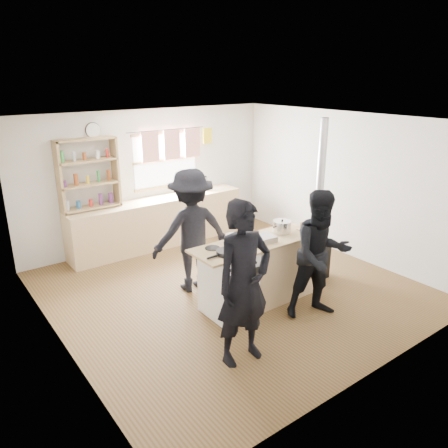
{
  "coord_description": "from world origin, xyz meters",
  "views": [
    {
      "loc": [
        -3.62,
        -4.74,
        3.09
      ],
      "look_at": [
        -0.19,
        -0.1,
        1.1
      ],
      "focal_mm": 35.0,
      "sensor_mm": 36.0,
      "label": 1
    }
  ],
  "objects_px": {
    "stockpot_counter": "(282,227)",
    "flue_heater": "(316,239)",
    "cooking_island": "(262,270)",
    "stockpot_stove": "(233,240)",
    "skillet_greens": "(227,252)",
    "person_far": "(191,231)",
    "roast_tray": "(261,239)",
    "person_near_right": "(321,255)",
    "bread_board": "(308,227)",
    "person_near_left": "(244,284)",
    "thermos": "(205,184)"
  },
  "relations": [
    {
      "from": "stockpot_counter",
      "to": "flue_heater",
      "type": "height_order",
      "value": "flue_heater"
    },
    {
      "from": "cooking_island",
      "to": "stockpot_stove",
      "type": "height_order",
      "value": "stockpot_stove"
    },
    {
      "from": "skillet_greens",
      "to": "person_far",
      "type": "xyz_separation_m",
      "value": [
        0.11,
        1.03,
        -0.04
      ]
    },
    {
      "from": "roast_tray",
      "to": "person_near_right",
      "type": "relative_size",
      "value": 0.23
    },
    {
      "from": "stockpot_counter",
      "to": "bread_board",
      "type": "xyz_separation_m",
      "value": [
        0.38,
        -0.15,
        -0.04
      ]
    },
    {
      "from": "skillet_greens",
      "to": "stockpot_counter",
      "type": "height_order",
      "value": "stockpot_counter"
    },
    {
      "from": "person_near_left",
      "to": "person_near_right",
      "type": "xyz_separation_m",
      "value": [
        1.42,
        0.16,
        -0.08
      ]
    },
    {
      "from": "thermos",
      "to": "skillet_greens",
      "type": "xyz_separation_m",
      "value": [
        -1.62,
        -2.88,
        -0.08
      ]
    },
    {
      "from": "bread_board",
      "to": "person_near_left",
      "type": "relative_size",
      "value": 0.15
    },
    {
      "from": "stockpot_stove",
      "to": "person_near_left",
      "type": "xyz_separation_m",
      "value": [
        -0.61,
        -0.98,
        -0.07
      ]
    },
    {
      "from": "person_near_left",
      "to": "stockpot_counter",
      "type": "bearing_deg",
      "value": 35.39
    },
    {
      "from": "stockpot_stove",
      "to": "flue_heater",
      "type": "relative_size",
      "value": 0.08
    },
    {
      "from": "thermos",
      "to": "person_near_left",
      "type": "relative_size",
      "value": 0.15
    },
    {
      "from": "bread_board",
      "to": "flue_heater",
      "type": "relative_size",
      "value": 0.11
    },
    {
      "from": "cooking_island",
      "to": "person_far",
      "type": "height_order",
      "value": "person_far"
    },
    {
      "from": "cooking_island",
      "to": "roast_tray",
      "type": "height_order",
      "value": "roast_tray"
    },
    {
      "from": "person_near_left",
      "to": "person_far",
      "type": "xyz_separation_m",
      "value": [
        0.48,
        1.81,
        -0.02
      ]
    },
    {
      "from": "cooking_island",
      "to": "roast_tray",
      "type": "bearing_deg",
      "value": -148.53
    },
    {
      "from": "person_near_left",
      "to": "person_far",
      "type": "relative_size",
      "value": 1.03
    },
    {
      "from": "roast_tray",
      "to": "bread_board",
      "type": "height_order",
      "value": "bread_board"
    },
    {
      "from": "stockpot_counter",
      "to": "roast_tray",
      "type": "bearing_deg",
      "value": -168.33
    },
    {
      "from": "person_near_right",
      "to": "stockpot_stove",
      "type": "bearing_deg",
      "value": 155.3
    },
    {
      "from": "stockpot_stove",
      "to": "person_far",
      "type": "bearing_deg",
      "value": 98.84
    },
    {
      "from": "stockpot_stove",
      "to": "flue_heater",
      "type": "bearing_deg",
      "value": 0.0
    },
    {
      "from": "skillet_greens",
      "to": "roast_tray",
      "type": "bearing_deg",
      "value": 6.19
    },
    {
      "from": "person_near_right",
      "to": "thermos",
      "type": "bearing_deg",
      "value": 101.43
    },
    {
      "from": "person_far",
      "to": "thermos",
      "type": "bearing_deg",
      "value": -120.63
    },
    {
      "from": "roast_tray",
      "to": "stockpot_counter",
      "type": "relative_size",
      "value": 1.49
    },
    {
      "from": "person_near_left",
      "to": "person_near_right",
      "type": "relative_size",
      "value": 1.09
    },
    {
      "from": "flue_heater",
      "to": "stockpot_counter",
      "type": "bearing_deg",
      "value": -178.19
    },
    {
      "from": "thermos",
      "to": "stockpot_counter",
      "type": "bearing_deg",
      "value": -100.66
    },
    {
      "from": "flue_heater",
      "to": "person_near_left",
      "type": "relative_size",
      "value": 1.33
    },
    {
      "from": "roast_tray",
      "to": "person_near_left",
      "type": "relative_size",
      "value": 0.21
    },
    {
      "from": "bread_board",
      "to": "person_near_left",
      "type": "distance_m",
      "value": 2.02
    },
    {
      "from": "cooking_island",
      "to": "skillet_greens",
      "type": "distance_m",
      "value": 0.87
    },
    {
      "from": "person_near_left",
      "to": "person_near_right",
      "type": "distance_m",
      "value": 1.43
    },
    {
      "from": "thermos",
      "to": "skillet_greens",
      "type": "bearing_deg",
      "value": -119.3
    },
    {
      "from": "thermos",
      "to": "bread_board",
      "type": "bearing_deg",
      "value": -92.55
    },
    {
      "from": "cooking_island",
      "to": "thermos",
      "type": "bearing_deg",
      "value": 71.76
    },
    {
      "from": "stockpot_counter",
      "to": "flue_heater",
      "type": "bearing_deg",
      "value": 1.81
    },
    {
      "from": "thermos",
      "to": "person_near_right",
      "type": "relative_size",
      "value": 0.16
    },
    {
      "from": "flue_heater",
      "to": "person_far",
      "type": "xyz_separation_m",
      "value": [
        -1.77,
        0.84,
        0.27
      ]
    },
    {
      "from": "thermos",
      "to": "person_near_left",
      "type": "bearing_deg",
      "value": -118.36
    },
    {
      "from": "thermos",
      "to": "bread_board",
      "type": "height_order",
      "value": "thermos"
    },
    {
      "from": "skillet_greens",
      "to": "person_near_right",
      "type": "distance_m",
      "value": 1.23
    },
    {
      "from": "skillet_greens",
      "to": "person_far",
      "type": "bearing_deg",
      "value": 83.64
    },
    {
      "from": "person_near_right",
      "to": "bread_board",
      "type": "bearing_deg",
      "value": 76.47
    },
    {
      "from": "skillet_greens",
      "to": "bread_board",
      "type": "bearing_deg",
      "value": 0.71
    },
    {
      "from": "stockpot_stove",
      "to": "skillet_greens",
      "type": "bearing_deg",
      "value": -141.95
    },
    {
      "from": "person_near_left",
      "to": "person_far",
      "type": "bearing_deg",
      "value": 77.73
    }
  ]
}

